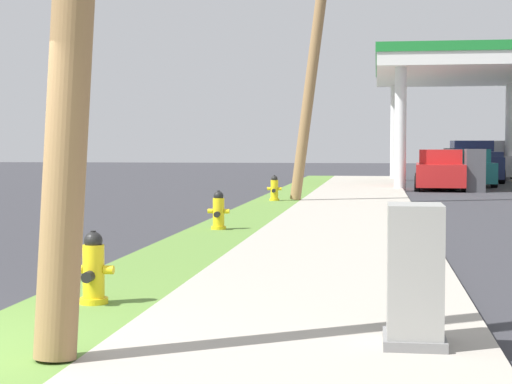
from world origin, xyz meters
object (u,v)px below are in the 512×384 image
Objects in this scene: fire_hydrant_second at (219,212)px; truck_navy_at_forecourt at (474,163)px; fire_hydrant_nearest at (93,272)px; car_teal_by_far_pump at (467,169)px; utility_pole_midground at (318,23)px; fire_hydrant_third at (274,189)px; utility_cabinet at (415,280)px; car_red_by_near_pump at (440,171)px; truck_silver_on_apron at (487,162)px.

fire_hydrant_second is 27.03m from truck_navy_at_forecourt.
car_teal_by_far_pump reaches higher than fire_hydrant_nearest.
utility_pole_midground is at bearing -113.61° from car_teal_by_far_pump.
fire_hydrant_third is (0.04, 8.73, 0.00)m from fire_hydrant_second.
fire_hydrant_nearest is 17.57m from utility_pole_midground.
fire_hydrant_third is 18.26m from utility_cabinet.
fire_hydrant_nearest is 0.16× the size of car_teal_by_far_pump.
utility_cabinet is at bearing -94.47° from car_red_by_near_pump.
fire_hydrant_second is 9.80m from utility_cabinet.
truck_silver_on_apron reaches higher than car_teal_by_far_pump.
truck_silver_on_apron is at bearing 73.53° from fire_hydrant_second.
fire_hydrant_nearest is at bearing 156.39° from utility_cabinet.
fire_hydrant_third is 0.16× the size of car_teal_by_far_pump.
truck_navy_at_forecourt reaches higher than car_red_by_near_pump.
truck_navy_at_forecourt is 1.00× the size of truck_silver_on_apron.
truck_navy_at_forecourt is at bearing -107.91° from truck_silver_on_apron.
utility_pole_midground is 11.10m from car_red_by_near_pump.
car_teal_by_far_pump reaches higher than fire_hydrant_third.
truck_navy_at_forecourt is (4.28, 35.16, 0.27)m from utility_cabinet.
truck_navy_at_forecourt is (6.30, 16.93, -4.36)m from utility_pole_midground.
utility_pole_midground is at bearing 12.33° from fire_hydrant_third.
utility_pole_midground reaches higher than truck_navy_at_forecourt.
utility_cabinet is 0.25× the size of car_teal_by_far_pump.
utility_pole_midground reaches higher than fire_hydrant_nearest.
utility_pole_midground is 1.87× the size of truck_silver_on_apron.
truck_silver_on_apron is at bearing 76.63° from car_teal_by_far_pump.
fire_hydrant_nearest is 34.59m from truck_navy_at_forecourt.
car_teal_by_far_pump is (6.80, 13.00, 0.28)m from fire_hydrant_third.
fire_hydrant_third is at bearing 100.30° from utility_cabinet.
truck_silver_on_apron is (7.28, 19.95, -4.36)m from utility_pole_midground.
utility_cabinet reaches higher than fire_hydrant_nearest.
fire_hydrant_second is 0.14× the size of truck_navy_at_forecourt.
fire_hydrant_nearest is 1.00× the size of fire_hydrant_third.
truck_navy_at_forecourt is (7.54, 17.20, 0.47)m from fire_hydrant_third.
utility_pole_midground is at bearing 96.34° from utility_cabinet.
car_red_by_near_pump is at bearing 73.34° from fire_hydrant_second.
fire_hydrant_nearest is 1.00× the size of fire_hydrant_second.
truck_navy_at_forecourt is at bearing 80.00° from car_teal_by_far_pump.
fire_hydrant_third is at bearing -112.84° from truck_silver_on_apron.
car_teal_by_far_pump is (1.39, 3.50, 0.00)m from car_red_by_near_pump.
fire_hydrant_second is 1.00× the size of fire_hydrant_third.
utility_cabinet is 35.42m from truck_navy_at_forecourt.
utility_pole_midground reaches higher than car_teal_by_far_pump.
car_teal_by_far_pump is at bearing 83.48° from utility_cabinet.
fire_hydrant_nearest is at bearing -102.86° from truck_silver_on_apron.
utility_pole_midground is (1.28, 9.00, 4.83)m from fire_hydrant_second.
fire_hydrant_second is 0.14× the size of truck_silver_on_apron.
truck_navy_at_forecourt is at bearing 77.61° from fire_hydrant_nearest.
utility_pole_midground is 18.58m from truck_navy_at_forecourt.
utility_cabinet is 31.16m from car_teal_by_far_pump.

